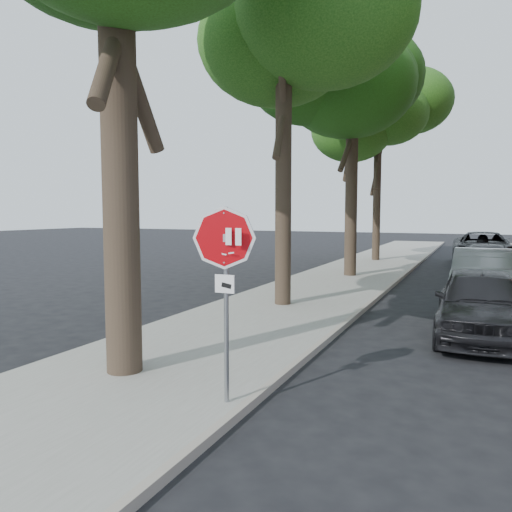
{
  "coord_description": "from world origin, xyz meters",
  "views": [
    {
      "loc": [
        2.31,
        -5.75,
        2.65
      ],
      "look_at": [
        -0.49,
        0.49,
        2.05
      ],
      "focal_mm": 35.0,
      "sensor_mm": 36.0,
      "label": 1
    }
  ],
  "objects_px": {
    "stop_sign": "(225,266)",
    "car_c": "(486,263)",
    "tree_far": "(378,125)",
    "car_b": "(482,275)",
    "tree_mid_a": "(285,26)",
    "tree_mid_b": "(353,75)",
    "car_a": "(480,303)",
    "car_d": "(483,249)"
  },
  "relations": [
    {
      "from": "tree_mid_b",
      "to": "car_d",
      "type": "xyz_separation_m",
      "value": [
        4.92,
        7.09,
        -7.16
      ]
    },
    {
      "from": "tree_mid_a",
      "to": "car_b",
      "type": "relative_size",
      "value": 2.1
    },
    {
      "from": "car_a",
      "to": "car_b",
      "type": "xyz_separation_m",
      "value": [
        0.06,
        4.84,
        0.03
      ]
    },
    {
      "from": "stop_sign",
      "to": "tree_far",
      "type": "height_order",
      "value": "tree_far"
    },
    {
      "from": "car_d",
      "to": "car_c",
      "type": "bearing_deg",
      "value": -91.73
    },
    {
      "from": "tree_mid_a",
      "to": "car_b",
      "type": "height_order",
      "value": "tree_mid_a"
    },
    {
      "from": "car_d",
      "to": "car_b",
      "type": "bearing_deg",
      "value": -93.07
    },
    {
      "from": "stop_sign",
      "to": "car_b",
      "type": "xyz_separation_m",
      "value": [
        3.14,
        10.51,
        -1.17
      ]
    },
    {
      "from": "car_a",
      "to": "car_b",
      "type": "relative_size",
      "value": 0.93
    },
    {
      "from": "tree_far",
      "to": "car_a",
      "type": "xyz_separation_m",
      "value": [
        5.1,
        -15.47,
        -6.47
      ]
    },
    {
      "from": "tree_mid_a",
      "to": "tree_far",
      "type": "height_order",
      "value": "tree_mid_a"
    },
    {
      "from": "car_b",
      "to": "car_d",
      "type": "relative_size",
      "value": 0.78
    },
    {
      "from": "car_b",
      "to": "tree_far",
      "type": "bearing_deg",
      "value": 116.46
    },
    {
      "from": "stop_sign",
      "to": "tree_far",
      "type": "xyz_separation_m",
      "value": [
        -2.02,
        21.14,
        5.26
      ]
    },
    {
      "from": "tree_far",
      "to": "car_b",
      "type": "xyz_separation_m",
      "value": [
        5.16,
        -10.63,
        -6.44
      ]
    },
    {
      "from": "car_b",
      "to": "car_d",
      "type": "distance_m",
      "value": 10.73
    },
    {
      "from": "tree_mid_b",
      "to": "car_d",
      "type": "bearing_deg",
      "value": 55.24
    },
    {
      "from": "stop_sign",
      "to": "tree_mid_b",
      "type": "relative_size",
      "value": 0.25
    },
    {
      "from": "tree_mid_a",
      "to": "tree_far",
      "type": "bearing_deg",
      "value": 90.4
    },
    {
      "from": "car_d",
      "to": "tree_far",
      "type": "bearing_deg",
      "value": 178.42
    },
    {
      "from": "car_c",
      "to": "car_d",
      "type": "height_order",
      "value": "car_d"
    },
    {
      "from": "tree_far",
      "to": "car_d",
      "type": "xyz_separation_m",
      "value": [
        5.22,
        0.11,
        -6.37
      ]
    },
    {
      "from": "tree_far",
      "to": "tree_mid_a",
      "type": "bearing_deg",
      "value": -89.6
    },
    {
      "from": "car_c",
      "to": "stop_sign",
      "type": "bearing_deg",
      "value": -104.96
    },
    {
      "from": "stop_sign",
      "to": "tree_mid_a",
      "type": "bearing_deg",
      "value": 105.07
    },
    {
      "from": "tree_mid_a",
      "to": "tree_mid_b",
      "type": "xyz_separation_m",
      "value": [
        0.2,
        7.01,
        0.39
      ]
    },
    {
      "from": "car_c",
      "to": "car_d",
      "type": "bearing_deg",
      "value": 88.05
    },
    {
      "from": "stop_sign",
      "to": "car_b",
      "type": "height_order",
      "value": "stop_sign"
    },
    {
      "from": "tree_far",
      "to": "car_b",
      "type": "bearing_deg",
      "value": -64.11
    },
    {
      "from": "tree_mid_a",
      "to": "car_d",
      "type": "distance_m",
      "value": 16.46
    },
    {
      "from": "car_a",
      "to": "car_b",
      "type": "bearing_deg",
      "value": 87.57
    },
    {
      "from": "stop_sign",
      "to": "tree_mid_a",
      "type": "relative_size",
      "value": 0.27
    },
    {
      "from": "stop_sign",
      "to": "car_a",
      "type": "relative_size",
      "value": 0.59
    },
    {
      "from": "car_a",
      "to": "car_c",
      "type": "distance_m",
      "value": 9.88
    },
    {
      "from": "car_a",
      "to": "car_d",
      "type": "relative_size",
      "value": 0.73
    },
    {
      "from": "tree_mid_b",
      "to": "car_b",
      "type": "height_order",
      "value": "tree_mid_b"
    },
    {
      "from": "car_c",
      "to": "car_d",
      "type": "distance_m",
      "value": 5.7
    },
    {
      "from": "tree_far",
      "to": "car_d",
      "type": "distance_m",
      "value": 8.24
    },
    {
      "from": "tree_mid_b",
      "to": "car_a",
      "type": "relative_size",
      "value": 2.36
    },
    {
      "from": "stop_sign",
      "to": "car_c",
      "type": "height_order",
      "value": "stop_sign"
    },
    {
      "from": "tree_mid_b",
      "to": "car_a",
      "type": "distance_m",
      "value": 12.15
    },
    {
      "from": "tree_mid_b",
      "to": "car_d",
      "type": "distance_m",
      "value": 11.22
    }
  ]
}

